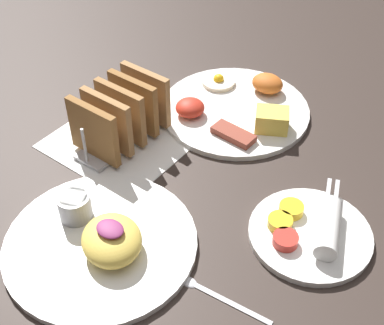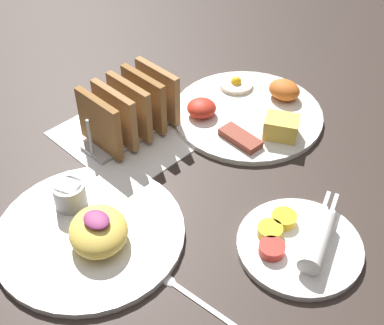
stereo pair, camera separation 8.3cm
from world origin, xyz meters
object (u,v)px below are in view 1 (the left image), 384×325
at_px(plate_condiments, 311,231).
at_px(plate_foreground, 101,239).
at_px(plate_breakfast, 237,107).
at_px(toast_rack, 121,115).

xyz_separation_m(plate_condiments, plate_foreground, (-0.23, -0.19, 0.00)).
relative_size(plate_breakfast, toast_rack, 1.51).
distance_m(plate_condiments, toast_rack, 0.36).
relative_size(plate_condiments, toast_rack, 1.06).
relative_size(plate_condiments, plate_foreground, 0.70).
bearing_deg(plate_foreground, plate_breakfast, 93.29).
xyz_separation_m(plate_condiments, toast_rack, (-0.36, 0.00, 0.04)).
height_order(plate_condiments, toast_rack, toast_rack).
relative_size(plate_breakfast, plate_foreground, 1.00).
height_order(plate_breakfast, plate_condiments, plate_breakfast).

